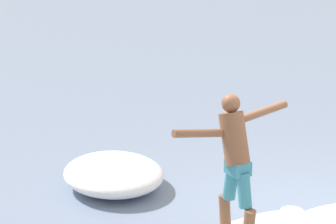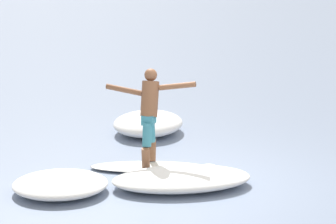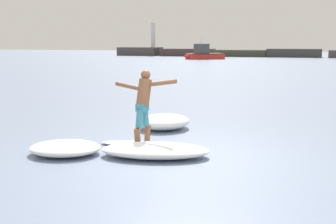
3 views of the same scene
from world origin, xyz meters
name	(u,v)px [view 2 (image 2 of 3)]	position (x,y,z in m)	size (l,w,h in m)	color
ground_plane	(206,181)	(0.00, 0.00, 0.00)	(200.00, 200.00, 0.00)	#7384A2
surfboard	(151,167)	(-0.94, 0.48, 0.04)	(2.14, 0.75, 0.22)	white
surfer	(150,110)	(-0.97, 0.54, 1.01)	(1.51, 0.65, 1.59)	brown
wave_foam_at_tail	(181,179)	(-0.36, -0.31, 0.13)	(2.38, 1.62, 0.27)	white
wave_foam_at_nose	(148,123)	(-1.26, 2.59, 0.19)	(1.62, 1.76, 0.39)	white
wave_foam_beside	(60,184)	(-2.19, -0.73, 0.13)	(1.70, 1.56, 0.26)	white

